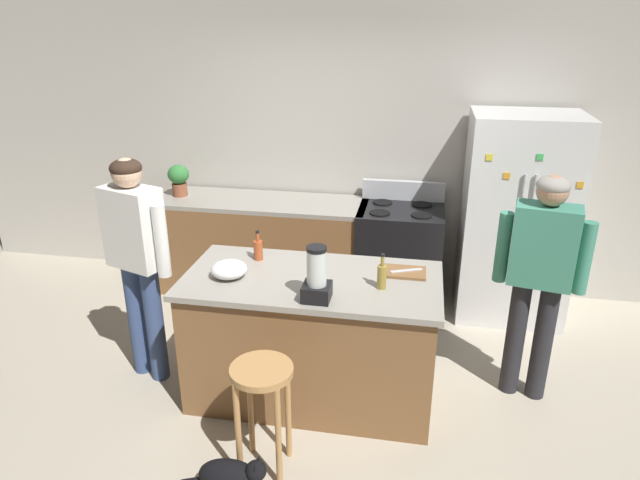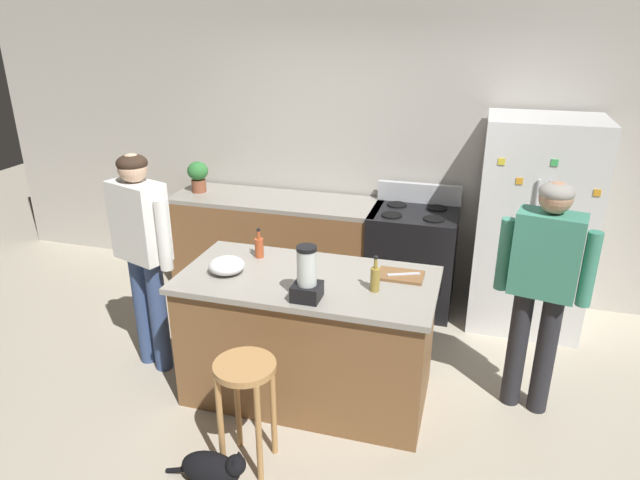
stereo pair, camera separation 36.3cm
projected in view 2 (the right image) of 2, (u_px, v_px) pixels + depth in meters
name	position (u px, v px, depth m)	size (l,w,h in m)	color
ground_plane	(308.00, 392.00, 4.05)	(14.00, 14.00, 0.00)	#B2A893
back_wall	(369.00, 149.00, 5.29)	(8.00, 0.10, 2.70)	#BCB7AD
kitchen_island	(308.00, 337.00, 3.88)	(1.70, 0.85, 0.92)	brown
back_counter_run	(277.00, 243.00, 5.47)	(2.00, 0.64, 0.92)	brown
refrigerator	(533.00, 226.00, 4.67)	(0.90, 0.73, 1.80)	silver
stove_range	(412.00, 259.00, 5.10)	(0.76, 0.65, 1.10)	black
person_by_island_left	(142.00, 244.00, 4.01)	(0.59, 0.34, 1.66)	#384C7A
person_by_sink_right	(543.00, 278.00, 3.56)	(0.60, 0.29, 1.61)	#26262B
bar_stool	(246.00, 387.00, 3.22)	(0.36, 0.36, 0.71)	#B7844C
cat	(213.00, 468.00, 3.23)	(0.52, 0.18, 0.26)	black
potted_plant	(198.00, 175.00, 5.44)	(0.20, 0.20, 0.30)	brown
blender_appliance	(307.00, 277.00, 3.38)	(0.17, 0.17, 0.35)	black
bottle_vinegar	(375.00, 278.00, 3.50)	(0.06, 0.06, 0.24)	olive
bottle_cooking_sauce	(259.00, 247.00, 3.99)	(0.06, 0.06, 0.22)	#B24C26
mixing_bowl	(227.00, 265.00, 3.76)	(0.24, 0.24, 0.11)	white
cutting_board	(400.00, 276.00, 3.71)	(0.30, 0.20, 0.02)	brown
chef_knife	(404.00, 274.00, 3.70)	(0.22, 0.03, 0.01)	#B7BABF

